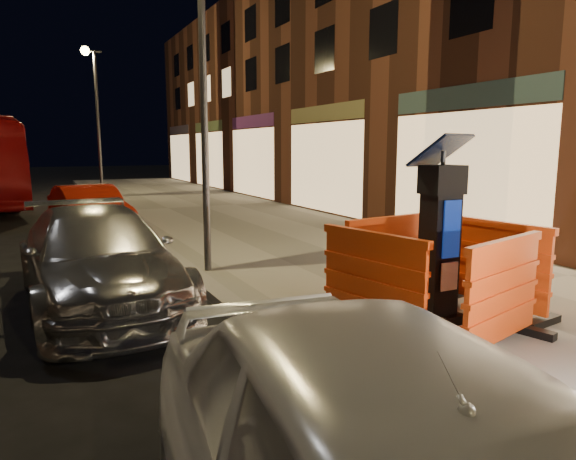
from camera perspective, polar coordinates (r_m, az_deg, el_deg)
name	(u,v)px	position (r m, az deg, el deg)	size (l,w,h in m)	color
ground_plane	(265,338)	(6.23, -2.58, -11.91)	(120.00, 120.00, 0.00)	black
sidewalk	(455,299)	(7.84, 18.10, -7.33)	(6.00, 60.00, 0.15)	gray
kerb	(265,332)	(6.21, -2.59, -11.26)	(0.30, 60.00, 0.15)	slate
parking_kiosk	(440,236)	(6.30, 16.50, -0.67)	(0.67, 0.67, 2.11)	black
barrier_front	(502,295)	(5.76, 22.72, -6.68)	(1.51, 0.62, 1.18)	#EE4612
barrier_back	(389,259)	(7.10, 11.13, -3.21)	(1.51, 0.62, 1.18)	#EE4612
barrier_kerbside	(372,284)	(5.81, 9.34, -5.94)	(1.51, 0.62, 1.18)	#EE4612
barrier_bldgside	(495,267)	(7.06, 22.02, -3.79)	(1.51, 0.62, 1.18)	#EE4612
car_silver	(101,304)	(7.95, -20.11, -7.77)	(1.92, 4.73, 1.37)	#A7A7AB
car_red	(91,235)	(14.21, -21.03, -0.50)	(1.34, 3.86, 1.27)	#A11A0C
street_lamp_mid	(204,91)	(8.77, -9.37, 15.02)	(0.12, 0.12, 6.00)	#3F3F44
street_lamp_far	(98,125)	(23.49, -20.33, 10.85)	(0.12, 0.12, 6.00)	#3F3F44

